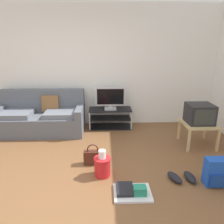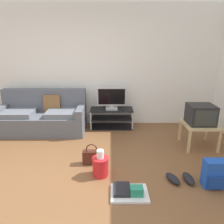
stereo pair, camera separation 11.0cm
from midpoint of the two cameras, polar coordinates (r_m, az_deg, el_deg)
ground_plane at (r=3.20m, az=-9.93°, el=-18.17°), size 9.00×9.80×0.02m
wall_back at (r=5.06m, az=-6.23°, el=11.80°), size 9.00×0.10×2.70m
couch at (r=4.95m, az=-17.19°, el=-1.13°), size 1.85×0.82×0.89m
tv_stand at (r=4.96m, az=0.53°, el=-1.60°), size 0.96×0.44×0.44m
flat_tv at (r=4.81m, az=0.55°, el=3.54°), size 0.65×0.22×0.50m
side_table at (r=4.31m, az=22.76°, el=-3.69°), size 0.58×0.58×0.44m
crt_tv at (r=4.25m, az=23.05°, el=-0.61°), size 0.46×0.43×0.36m
backpack at (r=3.31m, az=26.26°, el=-14.43°), size 0.29×0.24×0.39m
handbag at (r=3.53m, az=-4.47°, el=-11.63°), size 0.29×0.11×0.34m
cleaning_bucket at (r=3.22m, az=-2.07°, el=-13.80°), size 0.25×0.25×0.40m
sneakers_pair at (r=3.32m, az=18.58°, el=-16.28°), size 0.40×0.31×0.09m
floor_tray at (r=2.95m, az=5.63°, el=-20.21°), size 0.48×0.36×0.14m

